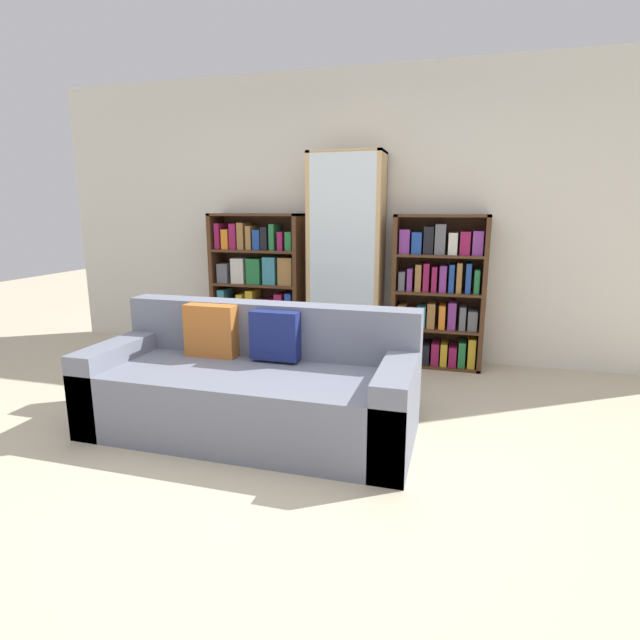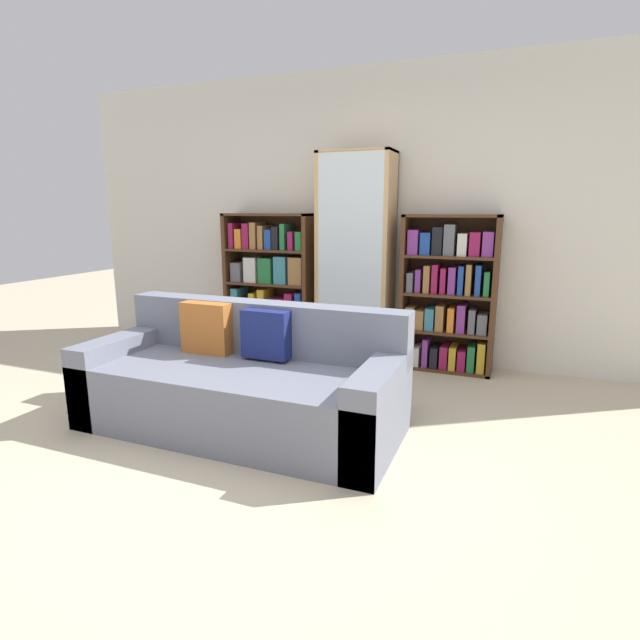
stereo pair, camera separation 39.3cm
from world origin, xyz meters
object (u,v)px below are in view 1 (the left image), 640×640
(couch, at_px, (253,387))
(display_cabinet, at_px, (346,259))
(bookshelf_left, at_px, (258,286))
(wine_bottle, at_px, (399,386))
(bookshelf_right, at_px, (439,294))

(couch, bearing_deg, display_cabinet, 82.97)
(bookshelf_left, distance_m, wine_bottle, 1.98)
(couch, distance_m, bookshelf_right, 2.10)
(display_cabinet, xyz_separation_m, bookshelf_right, (0.86, 0.02, -0.30))
(bookshelf_left, relative_size, bookshelf_right, 1.00)
(couch, relative_size, display_cabinet, 1.08)
(couch, xyz_separation_m, wine_bottle, (0.88, 0.67, -0.13))
(bookshelf_right, distance_m, wine_bottle, 1.22)
(wine_bottle, bearing_deg, bookshelf_left, 145.28)
(bookshelf_left, distance_m, bookshelf_right, 1.77)
(bookshelf_left, xyz_separation_m, display_cabinet, (0.91, -0.02, 0.30))
(bookshelf_right, xyz_separation_m, wine_bottle, (-0.20, -1.09, -0.52))
(bookshelf_right, bearing_deg, display_cabinet, -178.94)
(wine_bottle, bearing_deg, couch, -142.63)
(bookshelf_right, bearing_deg, couch, -121.53)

